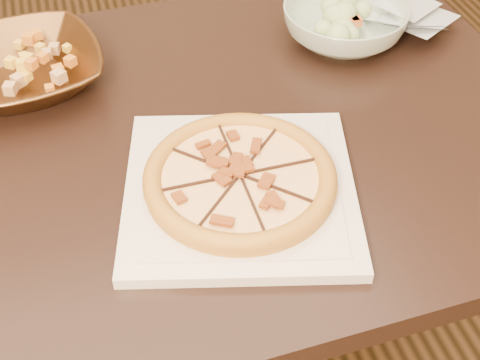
% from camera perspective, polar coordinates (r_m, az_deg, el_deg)
% --- Properties ---
extents(floor, '(4.00, 4.00, 0.02)m').
position_cam_1_polar(floor, '(1.72, -6.29, -13.38)').
color(floor, '#432D19').
rests_on(floor, ground).
extents(dining_table, '(1.33, 0.87, 0.75)m').
position_cam_1_polar(dining_table, '(1.13, -6.67, -0.79)').
color(dining_table, black).
rests_on(dining_table, floor).
extents(plate, '(0.40, 0.40, 0.02)m').
position_cam_1_polar(plate, '(0.95, 0.00, -0.85)').
color(plate, silver).
rests_on(plate, dining_table).
extents(pizza, '(0.27, 0.27, 0.03)m').
position_cam_1_polar(pizza, '(0.93, -0.00, 0.17)').
color(pizza, '#C07F27').
rests_on(pizza, plate).
extents(bronze_bowl, '(0.30, 0.30, 0.06)m').
position_cam_1_polar(bronze_bowl, '(1.19, -18.04, 8.87)').
color(bronze_bowl, brown).
rests_on(bronze_bowl, dining_table).
extents(mixed_dish, '(0.13, 0.12, 0.03)m').
position_cam_1_polar(mixed_dish, '(1.17, -18.54, 10.70)').
color(mixed_dish, tan).
rests_on(mixed_dish, bronze_bowl).
extents(salad_bowl, '(0.28, 0.28, 0.07)m').
position_cam_1_polar(salad_bowl, '(1.27, 8.88, 13.03)').
color(salad_bowl, '#B4CDC0').
rests_on(salad_bowl, dining_table).
extents(cling_film, '(0.18, 0.15, 0.05)m').
position_cam_1_polar(cling_film, '(1.33, 13.90, 13.11)').
color(cling_film, silver).
rests_on(cling_film, dining_table).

